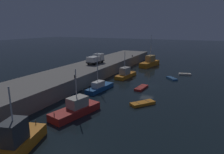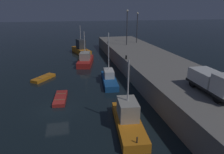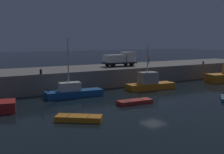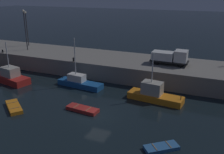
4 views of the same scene
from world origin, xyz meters
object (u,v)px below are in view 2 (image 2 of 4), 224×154
Objects in this scene: lamp_post_west at (137,25)px; fishing_boat_white at (128,118)px; fishing_trawler_green at (81,49)px; utility_truck at (214,82)px; lamp_post_east at (127,25)px; bollard_central at (126,57)px; rowboat_blue_far at (60,98)px; bollard_east at (108,42)px; fishing_trawler_red at (85,60)px; fishing_boat_orange at (109,78)px; rowboat_white_mid at (43,78)px.

fishing_boat_white is at bearing -20.64° from lamp_post_west.
fishing_trawler_green is 1.45× the size of utility_truck.
lamp_post_east reaches higher than utility_truck.
lamp_post_east is 13.80m from bollard_central.
rowboat_blue_far is 7.74× the size of bollard_east.
fishing_trawler_red is at bearing -65.30° from lamp_post_east.
fishing_trawler_green is 14.58m from lamp_post_west.
fishing_boat_orange is 18.68m from bollard_east.
lamp_post_west is 0.92× the size of lamp_post_east.
lamp_post_west is at bearing 127.00° from lamp_post_east.
bollard_central is (-2.94, 3.45, 2.31)m from fishing_boat_orange.
lamp_post_east is 14.26× the size of bollard_east.
fishing_boat_orange is 13.73× the size of bollard_east.
fishing_boat_orange reaches higher than bollard_central.
fishing_boat_orange reaches higher than fishing_trawler_green.
fishing_trawler_red is 1.13× the size of lamp_post_west.
rowboat_blue_far is at bearing -138.72° from fishing_boat_white.
fishing_trawler_green is at bearing -113.91° from bollard_east.
utility_truck is (0.30, 8.30, 3.02)m from fishing_boat_white.
lamp_post_east is at bearing 163.14° from bollard_central.
bollard_east is (-2.64, -3.68, -4.17)m from lamp_post_east.
lamp_post_west is at bearing 174.61° from utility_truck.
bollard_east is (-18.19, 3.59, 2.27)m from fishing_boat_orange.
bollard_central is 1.17× the size of bollard_east.
fishing_boat_orange is 21.11m from fishing_trawler_green.
fishing_trawler_red is 12.68× the size of bollard_central.
fishing_boat_white is at bearing -16.26° from lamp_post_east.
bollard_east is at bearing 66.09° from fishing_trawler_green.
fishing_trawler_green reaches higher than utility_truck.
utility_truck is (15.40, 17.35, 3.68)m from rowboat_white_mid.
fishing_trawler_red is 9.59m from bollard_east.
lamp_post_west reaches higher than fishing_boat_white.
fishing_trawler_red is 10.28m from bollard_central.
rowboat_white_mid is 7.57× the size of bollard_east.
rowboat_blue_far is at bearing -54.70° from bollard_central.
fishing_boat_white is 28.89m from lamp_post_east.
lamp_post_west is 1.21× the size of utility_truck.
fishing_trawler_green reaches higher than bollard_east.
fishing_boat_orange reaches higher than fishing_boat_white.
fishing_trawler_red reaches higher than rowboat_white_mid.
fishing_boat_orange is 10.32m from rowboat_white_mid.
fishing_boat_white is 11.86× the size of bollard_central.
fishing_trawler_red is 15.84m from lamp_post_west.
fishing_boat_white is 1.01× the size of fishing_boat_orange.
lamp_post_east reaches higher than bollard_central.
fishing_trawler_green reaches higher than rowboat_white_mid.
bollard_east is (-30.02, -4.08, -0.97)m from utility_truck.
fishing_boat_orange reaches higher than fishing_trawler_red.
fishing_trawler_red is 25.23m from utility_truck.
fishing_boat_orange is (-11.53, 0.63, -0.21)m from fishing_boat_white.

